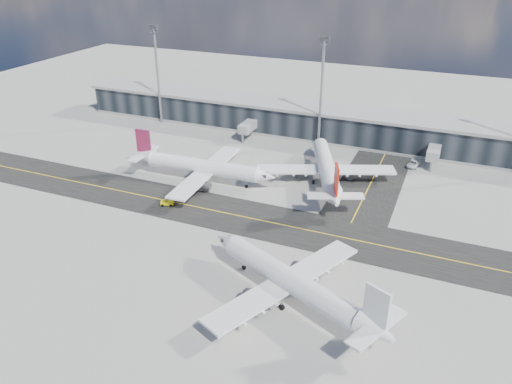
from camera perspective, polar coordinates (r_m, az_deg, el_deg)
ground at (r=97.35m, az=-0.90°, el=-4.23°), size 300.00×300.00×0.00m
taxiway_lanes at (r=104.80m, az=3.42°, el=-1.85°), size 180.00×63.00×0.03m
terminal_concourse at (r=143.15m, az=8.01°, el=7.74°), size 152.00×19.80×8.80m
floodlight_masts at (r=133.39m, az=7.49°, el=11.54°), size 102.50×0.70×28.90m
airliner_af at (r=115.96m, az=-6.34°, el=2.90°), size 36.10×30.75×10.70m
airliner_redtail at (r=114.90m, az=8.06°, el=2.65°), size 31.39×36.28×11.17m
airliner_near at (r=77.53m, az=4.23°, el=-10.26°), size 34.34×29.63×10.68m
baggage_tug at (r=106.84m, az=-10.00°, el=-1.15°), size 2.96×2.16×1.68m
service_van at (r=129.76m, az=17.58°, el=3.09°), size 3.28×5.73×1.51m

